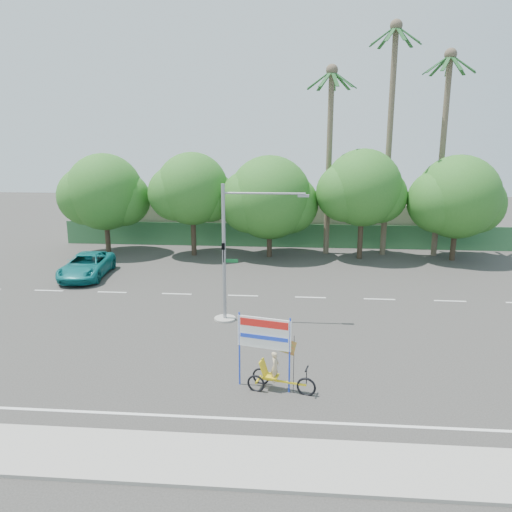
{
  "coord_description": "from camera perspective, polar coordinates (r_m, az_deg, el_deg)",
  "views": [
    {
      "loc": [
        1.11,
        -20.09,
        9.28
      ],
      "look_at": [
        -0.86,
        3.67,
        3.5
      ],
      "focal_mm": 35.0,
      "sensor_mm": 36.0,
      "label": 1
    }
  ],
  "objects": [
    {
      "name": "palm_tall",
      "position": [
        40.2,
        15.13,
        14.86
      ],
      "size": [
        3.73,
        3.79,
        17.45
      ],
      "color": "#70604C",
      "rests_on": "ground"
    },
    {
      "name": "fence",
      "position": [
        42.42,
        3.15,
        2.35
      ],
      "size": [
        38.0,
        0.08,
        2.0
      ],
      "primitive_type": "cube",
      "color": "#336B3D",
      "rests_on": "ground"
    },
    {
      "name": "building_left",
      "position": [
        47.96,
        -8.74,
        4.74
      ],
      "size": [
        12.0,
        8.0,
        4.0
      ],
      "primitive_type": "cube",
      "color": "beige",
      "rests_on": "ground"
    },
    {
      "name": "tree_left",
      "position": [
        39.18,
        -7.36,
        7.33
      ],
      "size": [
        6.66,
        5.6,
        8.07
      ],
      "color": "#473828",
      "rests_on": "ground"
    },
    {
      "name": "tree_right",
      "position": [
        38.61,
        12.02,
        7.32
      ],
      "size": [
        6.9,
        5.8,
        8.36
      ],
      "color": "#473828",
      "rests_on": "ground"
    },
    {
      "name": "tree_far_left",
      "position": [
        41.24,
        -16.98,
        6.75
      ],
      "size": [
        7.14,
        6.0,
        7.96
      ],
      "color": "#473828",
      "rests_on": "ground"
    },
    {
      "name": "ground",
      "position": [
        22.15,
        1.46,
        -11.14
      ],
      "size": [
        120.0,
        120.0,
        0.0
      ],
      "primitive_type": "plane",
      "color": "#33302D",
      "rests_on": "ground"
    },
    {
      "name": "tree_far_right",
      "position": [
        40.15,
        21.98,
        6.01
      ],
      "size": [
        7.38,
        6.2,
        7.94
      ],
      "color": "#473828",
      "rests_on": "ground"
    },
    {
      "name": "palm_short",
      "position": [
        39.66,
        8.41,
        12.88
      ],
      "size": [
        3.73,
        3.79,
        14.45
      ],
      "color": "#70604C",
      "rests_on": "ground"
    },
    {
      "name": "building_right",
      "position": [
        47.2,
        13.11,
        4.15
      ],
      "size": [
        14.0,
        8.0,
        3.6
      ],
      "primitive_type": "cube",
      "color": "beige",
      "rests_on": "ground"
    },
    {
      "name": "pickup_truck",
      "position": [
        35.27,
        -18.8,
        -1.04
      ],
      "size": [
        3.12,
        5.91,
        1.58
      ],
      "primitive_type": "imported",
      "rotation": [
        0.0,
        0.0,
        0.09
      ],
      "color": "#107375",
      "rests_on": "ground"
    },
    {
      "name": "trike_billboard",
      "position": [
        18.84,
        1.78,
        -11.8
      ],
      "size": [
        2.95,
        1.09,
        2.96
      ],
      "rotation": [
        0.0,
        0.0,
        -0.24
      ],
      "color": "black",
      "rests_on": "ground"
    },
    {
      "name": "tree_center",
      "position": [
        38.45,
        1.49,
        6.43
      ],
      "size": [
        7.62,
        6.4,
        7.85
      ],
      "color": "#473828",
      "rests_on": "ground"
    },
    {
      "name": "traffic_signal",
      "position": [
        25.12,
        -2.98,
        -1.06
      ],
      "size": [
        4.72,
        1.1,
        7.0
      ],
      "color": "gray",
      "rests_on": "ground"
    },
    {
      "name": "palm_mid",
      "position": [
        41.06,
        20.67,
        12.95
      ],
      "size": [
        3.73,
        3.79,
        15.45
      ],
      "color": "#70604C",
      "rests_on": "ground"
    },
    {
      "name": "sidewalk_near",
      "position": [
        15.64,
        -0.26,
        -22.49
      ],
      "size": [
        50.0,
        2.4,
        0.12
      ],
      "primitive_type": "cube",
      "color": "gray",
      "rests_on": "ground"
    }
  ]
}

